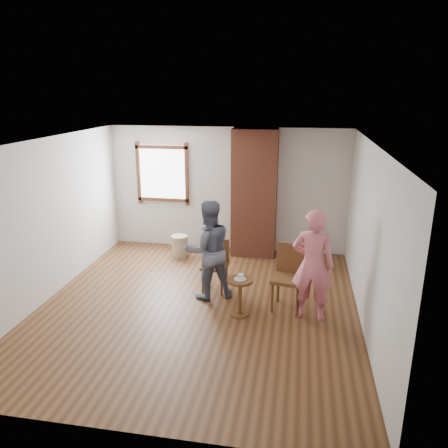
{
  "coord_description": "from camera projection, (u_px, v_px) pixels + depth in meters",
  "views": [
    {
      "loc": [
        1.5,
        -6.12,
        3.32
      ],
      "look_at": [
        0.27,
        0.8,
        1.15
      ],
      "focal_mm": 35.0,
      "sensor_mm": 36.0,
      "label": 1
    }
  ],
  "objects": [
    {
      "name": "ground",
      "position": [
        198.0,
        306.0,
        6.99
      ],
      "size": [
        5.5,
        5.5,
        0.0
      ],
      "primitive_type": "plane",
      "color": "brown",
      "rests_on": "ground"
    },
    {
      "name": "man",
      "position": [
        208.0,
        250.0,
        7.07
      ],
      "size": [
        1.01,
        0.93,
        1.66
      ],
      "primitive_type": "imported",
      "rotation": [
        0.0,
        0.0,
        3.62
      ],
      "color": "black",
      "rests_on": "ground"
    },
    {
      "name": "cake_slice",
      "position": [
        241.0,
        277.0,
        6.53
      ],
      "size": [
        0.08,
        0.07,
        0.06
      ],
      "primitive_type": "cube",
      "color": "silver",
      "rests_on": "cake_plate"
    },
    {
      "name": "person_pink",
      "position": [
        313.0,
        265.0,
        6.4
      ],
      "size": [
        0.68,
        0.5,
        1.71
      ],
      "primitive_type": "imported",
      "rotation": [
        0.0,
        0.0,
        2.98
      ],
      "color": "#DE6F7A",
      "rests_on": "ground"
    },
    {
      "name": "cake_plate",
      "position": [
        240.0,
        279.0,
        6.54
      ],
      "size": [
        0.18,
        0.18,
        0.01
      ],
      "primitive_type": "cylinder",
      "color": "white",
      "rests_on": "side_table"
    },
    {
      "name": "room_shell",
      "position": [
        202.0,
        187.0,
        7.03
      ],
      "size": [
        5.04,
        5.52,
        2.62
      ],
      "color": "silver",
      "rests_on": "ground"
    },
    {
      "name": "dining_chair_right",
      "position": [
        289.0,
        273.0,
        6.82
      ],
      "size": [
        0.55,
        0.55,
        1.02
      ],
      "rotation": [
        0.0,
        0.0,
        -0.18
      ],
      "color": "brown",
      "rests_on": "ground"
    },
    {
      "name": "side_table",
      "position": [
        240.0,
        291.0,
        6.6
      ],
      "size": [
        0.4,
        0.4,
        0.6
      ],
      "color": "brown",
      "rests_on": "ground"
    },
    {
      "name": "brick_chimney",
      "position": [
        254.0,
        193.0,
        8.86
      ],
      "size": [
        0.9,
        0.5,
        2.6
      ],
      "primitive_type": "cube",
      "color": "#A05039",
      "rests_on": "ground"
    },
    {
      "name": "dining_chair_left",
      "position": [
        216.0,
        262.0,
        7.48
      ],
      "size": [
        0.45,
        0.45,
        0.88
      ],
      "rotation": [
        0.0,
        0.0,
        -0.09
      ],
      "color": "brown",
      "rests_on": "ground"
    },
    {
      "name": "stoneware_crock",
      "position": [
        180.0,
        246.0,
        9.05
      ],
      "size": [
        0.37,
        0.37,
        0.43
      ],
      "primitive_type": "cylinder",
      "rotation": [
        0.0,
        0.0,
        0.11
      ],
      "color": "tan",
      "rests_on": "ground"
    },
    {
      "name": "dark_pot",
      "position": [
        203.0,
        249.0,
        9.3
      ],
      "size": [
        0.18,
        0.18,
        0.14
      ],
      "primitive_type": "cylinder",
      "rotation": [
        0.0,
        0.0,
        -0.32
      ],
      "color": "black",
      "rests_on": "ground"
    }
  ]
}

